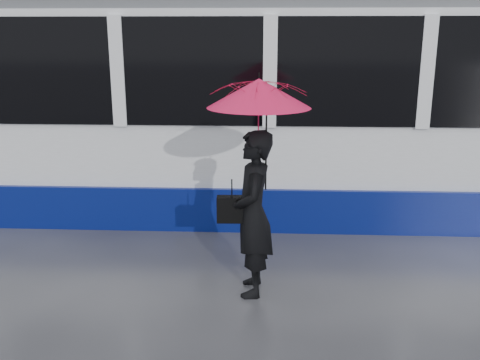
{
  "coord_description": "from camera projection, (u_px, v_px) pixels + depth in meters",
  "views": [
    {
      "loc": [
        1.72,
        -5.78,
        2.67
      ],
      "look_at": [
        1.42,
        -0.02,
        1.1
      ],
      "focal_mm": 40.0,
      "sensor_mm": 36.0,
      "label": 1
    }
  ],
  "objects": [
    {
      "name": "ground",
      "position": [
        121.0,
        267.0,
        6.35
      ],
      "size": [
        90.0,
        90.0,
        0.0
      ],
      "primitive_type": "plane",
      "color": "#2C2C31",
      "rests_on": "ground"
    },
    {
      "name": "rails",
      "position": [
        161.0,
        203.0,
        8.76
      ],
      "size": [
        34.0,
        1.51,
        0.02
      ],
      "color": "#3F3D38",
      "rests_on": "ground"
    },
    {
      "name": "tram",
      "position": [
        47.0,
        103.0,
        8.42
      ],
      "size": [
        26.0,
        2.56,
        3.35
      ],
      "color": "white",
      "rests_on": "ground"
    },
    {
      "name": "woman",
      "position": [
        253.0,
        214.0,
        5.53
      ],
      "size": [
        0.44,
        0.66,
        1.75
      ],
      "primitive_type": "imported",
      "rotation": [
        0.0,
        0.0,
        -1.53
      ],
      "color": "black",
      "rests_on": "ground"
    },
    {
      "name": "umbrella",
      "position": [
        259.0,
        114.0,
        5.26
      ],
      "size": [
        1.07,
        1.07,
        1.18
      ],
      "rotation": [
        0.0,
        0.0,
        0.04
      ],
      "color": "#FC1591",
      "rests_on": "ground"
    },
    {
      "name": "handbag",
      "position": [
        232.0,
        209.0,
        5.55
      ],
      "size": [
        0.32,
        0.15,
        0.45
      ],
      "rotation": [
        0.0,
        0.0,
        0.04
      ],
      "color": "black",
      "rests_on": "ground"
    }
  ]
}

